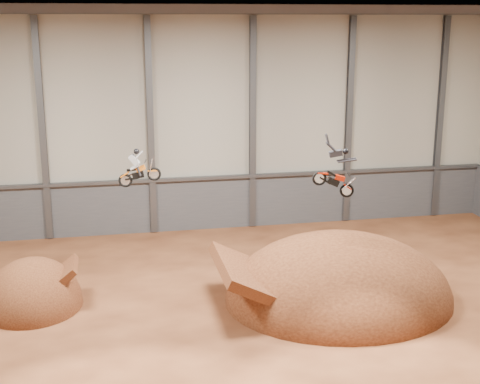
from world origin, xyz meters
name	(u,v)px	position (x,y,z in m)	size (l,w,h in m)	color
floor	(250,325)	(0.00, 0.00, 0.00)	(40.00, 40.00, 0.00)	#522916
back_wall	(202,126)	(0.00, 15.00, 7.00)	(40.00, 0.10, 14.00)	#A7A294
ceiling	(251,12)	(0.00, 0.00, 14.00)	(40.00, 40.00, 0.00)	black
lower_band_back	(203,204)	(0.00, 14.90, 1.75)	(39.80, 0.18, 3.50)	#4B4D52
steel_rail	(203,178)	(0.00, 14.75, 3.55)	(39.80, 0.35, 0.20)	#47494F
steel_column_1	(42,131)	(-10.00, 14.80, 7.00)	(0.40, 0.36, 13.90)	#47494F
steel_column_2	(151,128)	(-3.33, 14.80, 7.00)	(0.40, 0.36, 13.90)	#47494F
steel_column_3	(253,125)	(3.33, 14.80, 7.00)	(0.40, 0.36, 13.90)	#47494F
steel_column_4	(349,122)	(10.00, 14.80, 7.00)	(0.40, 0.36, 13.90)	#47494F
steel_column_5	(440,119)	(16.67, 14.80, 7.00)	(0.40, 0.36, 13.90)	#47494F
takeoff_ramp	(34,306)	(-10.05, 4.15, 0.00)	(4.79, 5.53, 4.79)	#442011
landing_ramp	(338,299)	(4.99, 1.95, 0.00)	(11.50, 10.17, 6.63)	#442011
fmx_rider_a	(141,165)	(-4.46, 6.03, 6.50)	(2.21, 0.84, 2.00)	orange
fmx_rider_b	(331,166)	(4.20, 1.52, 7.02)	(2.80, 0.80, 2.40)	red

